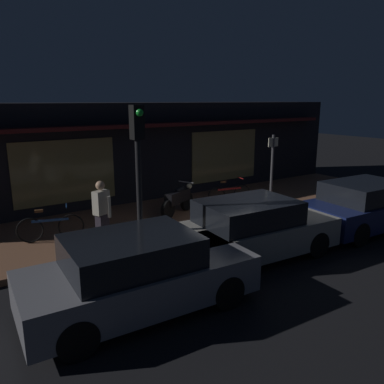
{
  "coord_description": "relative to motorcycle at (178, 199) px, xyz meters",
  "views": [
    {
      "loc": [
        -6.51,
        -7.04,
        3.7
      ],
      "look_at": [
        -0.14,
        2.4,
        0.95
      ],
      "focal_mm": 35.81,
      "sensor_mm": 36.0,
      "label": 1
    }
  ],
  "objects": [
    {
      "name": "bicycle_parked",
      "position": [
        -3.98,
        -0.17,
        -0.14
      ],
      "size": [
        1.61,
        0.55,
        0.91
      ],
      "color": "black",
      "rests_on": "sidewalk_slab"
    },
    {
      "name": "storefront_building",
      "position": [
        0.33,
        3.48,
        1.16
      ],
      "size": [
        18.0,
        3.3,
        3.6
      ],
      "color": "black",
      "rests_on": "ground_plane"
    },
    {
      "name": "parked_car_near",
      "position": [
        -3.49,
        -4.24,
        0.06
      ],
      "size": [
        4.18,
        1.95,
        1.42
      ],
      "color": "black",
      "rests_on": "ground_plane"
    },
    {
      "name": "person_photographer",
      "position": [
        -3.02,
        -1.34,
        0.38
      ],
      "size": [
        0.44,
        0.6,
        1.67
      ],
      "color": "#28232D",
      "rests_on": "sidewalk_slab"
    },
    {
      "name": "sign_post",
      "position": [
        3.36,
        -0.72,
        0.86
      ],
      "size": [
        0.44,
        0.09,
        2.4
      ],
      "color": "#47474C",
      "rests_on": "sidewalk_slab"
    },
    {
      "name": "parked_car_far",
      "position": [
        -0.21,
        -3.59,
        0.06
      ],
      "size": [
        4.21,
        2.04,
        1.42
      ],
      "color": "black",
      "rests_on": "ground_plane"
    },
    {
      "name": "traffic_light_pole",
      "position": [
        -2.68,
        -2.74,
        1.83
      ],
      "size": [
        0.24,
        0.33,
        3.6
      ],
      "color": "black",
      "rests_on": "ground_plane"
    },
    {
      "name": "bicycle_extra",
      "position": [
        2.1,
        0.02,
        -0.14
      ],
      "size": [
        1.63,
        0.49,
        0.91
      ],
      "color": "black",
      "rests_on": "sidewalk_slab"
    },
    {
      "name": "parked_car_across",
      "position": [
        3.97,
        -3.91,
        0.06
      ],
      "size": [
        4.2,
        2.01,
        1.42
      ],
      "color": "black",
      "rests_on": "ground_plane"
    },
    {
      "name": "motorcycle",
      "position": [
        0.0,
        0.0,
        0.0
      ],
      "size": [
        1.58,
        0.9,
        0.97
      ],
      "color": "black",
      "rests_on": "sidewalk_slab"
    },
    {
      "name": "ground_plane",
      "position": [
        0.33,
        -2.91,
        -0.65
      ],
      "size": [
        60.0,
        60.0,
        0.0
      ],
      "primitive_type": "plane",
      "color": "black"
    },
    {
      "name": "sidewalk_slab",
      "position": [
        0.33,
        0.09,
        -0.57
      ],
      "size": [
        18.0,
        4.0,
        0.15
      ],
      "primitive_type": "cube",
      "color": "brown",
      "rests_on": "ground_plane"
    }
  ]
}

